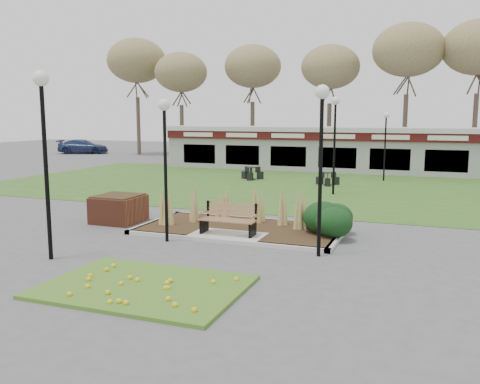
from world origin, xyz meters
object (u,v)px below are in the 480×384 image
(food_pavilion, at_px, (341,149))
(lamp_post_mid_right, at_px, (335,124))
(lamp_post_near_right, at_px, (321,133))
(car_black, at_px, (219,155))
(park_bench, at_px, (229,219))
(lamp_post_mid_left, at_px, (165,138))
(lamp_post_far_right, at_px, (386,131))
(brick_planter, at_px, (119,209))
(lamp_post_near_left, at_px, (43,123))
(bistro_set_a, at_px, (328,181))
(car_silver, at_px, (198,149))
(car_blue, at_px, (83,146))
(bistro_set_b, at_px, (252,175))

(food_pavilion, bearing_deg, lamp_post_mid_right, -82.29)
(lamp_post_near_right, bearing_deg, car_black, 118.97)
(park_bench, relative_size, lamp_post_mid_left, 0.41)
(lamp_post_near_right, bearing_deg, lamp_post_far_right, 89.36)
(brick_planter, height_order, lamp_post_near_left, lamp_post_near_left)
(park_bench, distance_m, bistro_set_a, 12.63)
(lamp_post_mid_right, xyz_separation_m, lamp_post_far_right, (1.74, 5.94, -0.49))
(lamp_post_near_left, xyz_separation_m, car_silver, (-9.93, 29.68, -2.67))
(brick_planter, distance_m, lamp_post_far_right, 16.66)
(car_black, bearing_deg, park_bench, -142.59)
(lamp_post_near_right, xyz_separation_m, car_blue, (-28.94, 27.80, -2.53))
(lamp_post_near_left, height_order, bistro_set_a, lamp_post_near_left)
(brick_planter, bearing_deg, lamp_post_far_right, 62.87)
(bistro_set_b, relative_size, car_silver, 0.28)
(lamp_post_far_right, relative_size, car_silver, 0.84)
(park_bench, height_order, car_silver, car_silver)
(park_bench, distance_m, car_black, 22.67)
(car_blue, bearing_deg, food_pavilion, -126.19)
(park_bench, distance_m, lamp_post_near_right, 4.08)
(bistro_set_a, relative_size, bistro_set_b, 0.94)
(park_bench, distance_m, lamp_post_near_left, 5.82)
(lamp_post_near_left, relative_size, lamp_post_mid_left, 1.15)
(brick_planter, relative_size, lamp_post_mid_left, 0.36)
(lamp_post_mid_left, xyz_separation_m, lamp_post_mid_right, (2.92, 10.54, 0.28))
(park_bench, height_order, lamp_post_mid_right, lamp_post_mid_right)
(food_pavilion, bearing_deg, car_blue, 164.86)
(lamp_post_mid_right, height_order, bistro_set_a, lamp_post_mid_right)
(brick_planter, xyz_separation_m, lamp_post_mid_left, (2.86, -1.80, 2.52))
(park_bench, xyz_separation_m, lamp_post_far_right, (3.13, 15.44, 2.20))
(brick_planter, bearing_deg, bistro_set_b, 88.26)
(food_pavilion, height_order, lamp_post_near_left, lamp_post_near_left)
(lamp_post_near_right, bearing_deg, lamp_post_mid_right, 98.41)
(brick_planter, relative_size, food_pavilion, 0.06)
(food_pavilion, distance_m, lamp_post_mid_left, 20.88)
(park_bench, distance_m, lamp_post_mid_left, 3.04)
(bistro_set_b, bearing_deg, lamp_post_far_right, 15.57)
(brick_planter, distance_m, lamp_post_mid_left, 4.22)
(lamp_post_mid_left, height_order, bistro_set_a, lamp_post_mid_left)
(food_pavilion, relative_size, car_blue, 5.23)
(food_pavilion, xyz_separation_m, bistro_set_a, (0.52, -7.10, -1.24))
(park_bench, distance_m, lamp_post_far_right, 15.90)
(lamp_post_far_right, height_order, car_blue, lamp_post_far_right)
(car_blue, bearing_deg, lamp_post_far_right, -132.27)
(bistro_set_a, bearing_deg, car_black, 139.85)
(lamp_post_mid_right, relative_size, bistro_set_a, 3.68)
(food_pavilion, height_order, car_silver, food_pavilion)
(food_pavilion, bearing_deg, bistro_set_b, -122.64)
(brick_planter, bearing_deg, car_blue, 129.72)
(lamp_post_near_left, relative_size, bistro_set_b, 3.65)
(car_black, relative_size, car_blue, 0.98)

